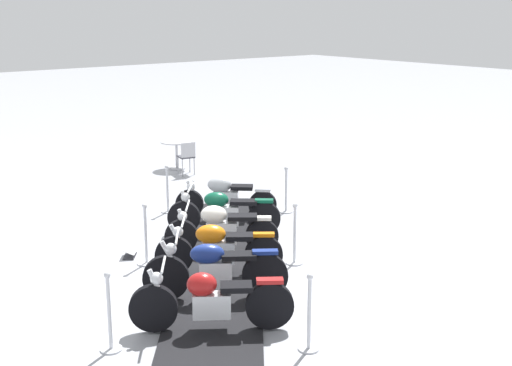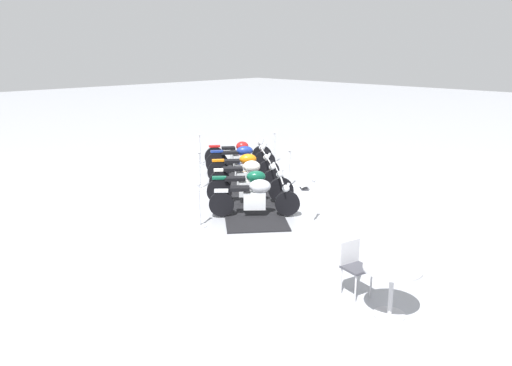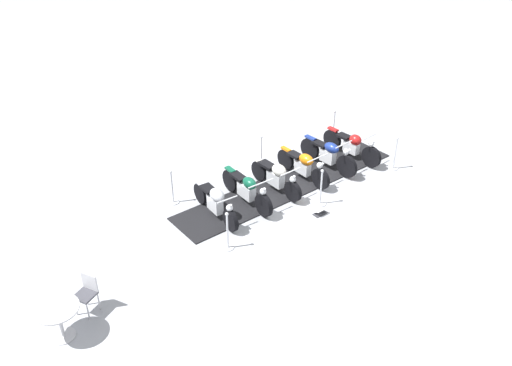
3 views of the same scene
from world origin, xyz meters
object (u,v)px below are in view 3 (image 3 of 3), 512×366
Objects in this scene: motorcycle_chrome at (216,202)px; cafe_table at (58,315)px; stanchion_right_front at (228,236)px; cafe_chair_near_table at (87,291)px; stanchion_left_mid at (261,157)px; motorcycle_maroon at (352,145)px; stanchion_left_rear at (333,129)px; motorcycle_forest at (247,189)px; stanchion_left_front at (173,192)px; motorcycle_cream at (276,177)px; motorcycle_copper at (304,165)px; stanchion_right_rear at (395,158)px; stanchion_right_mid at (321,194)px; motorcycle_navy at (329,154)px; info_placard at (320,212)px.

cafe_table is at bearing -68.23° from motorcycle_chrome.
stanchion_right_front is 1.18× the size of cafe_chair_near_table.
cafe_chair_near_table is (2.21, 6.86, 0.15)m from stanchion_left_mid.
motorcycle_chrome is 1.86× the size of cafe_chair_near_table.
motorcycle_maroon is 1.79× the size of stanchion_left_rear.
motorcycle_forest is 2.09m from stanchion_left_front.
motorcycle_copper is at bearing 89.20° from motorcycle_cream.
stanchion_left_mid is at bearing 158.02° from motorcycle_cream.
motorcycle_forest is 6.09m from cafe_table.
stanchion_right_rear reaches higher than motorcycle_forest.
stanchion_right_rear is at bearing -167.90° from stanchion_left_mid.
motorcycle_copper is 1.65× the size of stanchion_left_rear.
stanchion_right_mid is (-4.05, -0.87, 0.01)m from stanchion_left_front.
stanchion_left_mid is (2.71, 1.25, -0.10)m from motorcycle_maroon.
motorcycle_navy is at bearing 89.70° from motorcycle_cream.
stanchion_right_mid reaches higher than stanchion_left_rear.
motorcycle_copper is at bearing -92.67° from motorcycle_maroon.
stanchion_left_front is 0.93× the size of stanchion_right_mid.
motorcycle_copper is at bearing 78.54° from stanchion_left_rear.
cafe_table is (4.52, 5.52, 0.54)m from info_placard.
stanchion_right_front reaches higher than cafe_table.
motorcycle_chrome is at bearing 170.19° from cafe_chair_near_table.
info_placard is (-2.13, 2.14, -0.32)m from stanchion_left_mid.
motorcycle_chrome is 3.97× the size of info_placard.
stanchion_right_rear is at bearing 47.93° from motorcycle_navy.
stanchion_left_mid is at bearing 132.37° from motorcycle_forest.
stanchion_left_front is 0.93× the size of stanchion_left_mid.
motorcycle_copper reaches higher than cafe_table.
motorcycle_copper is at bearing -92.48° from motorcycle_navy.
motorcycle_chrome is 6.01m from stanchion_left_rear.
motorcycle_cream is at bearing -155.23° from stanchion_left_front.
stanchion_right_rear is at bearing 77.22° from motorcycle_forest.
stanchion_left_front is 4.14m from info_placard.
motorcycle_navy is at bearing -89.43° from stanchion_right_mid.
info_placard is at bearing 57.46° from stanchion_right_rear.
motorcycle_maroon reaches higher than motorcycle_cream.
motorcycle_maroon is 9.49m from cafe_chair_near_table.
motorcycle_chrome is at bearing -90.70° from motorcycle_copper.
motorcycle_copper is at bearing 94.17° from motorcycle_chrome.
cafe_chair_near_table is (0.23, 4.36, 0.20)m from stanchion_left_front.
motorcycle_chrome is 2.87m from info_placard.
motorcycle_forest is 1.04× the size of motorcycle_cream.
stanchion_right_mid is at bearing 22.01° from motorcycle_cream.
stanchion_right_front is (-0.67, 1.21, -0.13)m from motorcycle_chrome.
stanchion_left_mid is (4.05, 0.87, -0.01)m from stanchion_right_rear.
motorcycle_cream reaches higher than info_placard.
cafe_chair_near_table is at bearing 65.87° from stanchion_left_rear.
stanchion_right_mid is 7.50m from cafe_table.
stanchion_right_rear is 0.99× the size of stanchion_left_mid.
stanchion_right_mid is 0.58m from info_placard.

